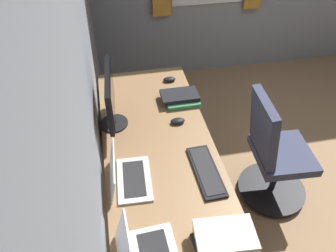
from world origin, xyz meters
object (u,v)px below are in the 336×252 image
object	(u,v)px
monitor_primary	(111,97)
book_stack_near	(223,238)
book_stack_far	(181,97)
mouse_spare	(178,121)
office_chair	(273,155)
keyboard_main	(206,171)
laptop_left	(143,252)
drawer_pedestal	(150,151)
laptop_leftmost	(126,176)
mouse_main	(169,79)

from	to	relation	value
monitor_primary	book_stack_near	bearing A→B (deg)	-155.73
monitor_primary	book_stack_far	world-z (taller)	monitor_primary
mouse_spare	office_chair	size ratio (longest dim) A/B	0.11
keyboard_main	monitor_primary	bearing A→B (deg)	42.74
laptop_left	keyboard_main	distance (m)	0.65
drawer_pedestal	laptop_left	xyz separation A→B (m)	(-1.08, 0.18, 0.43)
laptop_leftmost	mouse_main	xyz separation A→B (m)	(1.00, -0.46, -0.03)
drawer_pedestal	book_stack_near	xyz separation A→B (m)	(-1.09, -0.22, 0.44)
drawer_pedestal	keyboard_main	bearing A→B (deg)	-156.21
mouse_main	mouse_spare	xyz separation A→B (m)	(-0.54, 0.05, 0.00)
monitor_primary	laptop_left	size ratio (longest dim) A/B	1.63
keyboard_main	book_stack_far	world-z (taller)	book_stack_far
mouse_main	drawer_pedestal	bearing A→B (deg)	148.72
keyboard_main	drawer_pedestal	bearing A→B (deg)	23.79
laptop_leftmost	book_stack_far	distance (m)	0.87
book_stack_far	keyboard_main	bearing A→B (deg)	179.42
laptop_leftmost	book_stack_near	world-z (taller)	laptop_leftmost
laptop_left	book_stack_far	size ratio (longest dim) A/B	1.09
drawer_pedestal	mouse_main	bearing A→B (deg)	-31.28
keyboard_main	mouse_main	world-z (taller)	mouse_main
drawer_pedestal	laptop_left	distance (m)	1.18
book_stack_far	drawer_pedestal	bearing A→B (deg)	114.43
laptop_leftmost	book_stack_far	bearing A→B (deg)	-34.76
keyboard_main	office_chair	size ratio (longest dim) A/B	0.44
drawer_pedestal	laptop_leftmost	distance (m)	0.76
laptop_leftmost	book_stack_near	size ratio (longest dim) A/B	1.13
laptop_leftmost	mouse_spare	bearing A→B (deg)	-42.30
monitor_primary	laptop_leftmost	xyz separation A→B (m)	(-0.54, -0.03, -0.19)
mouse_spare	laptop_left	bearing A→B (deg)	158.10
mouse_spare	book_stack_near	world-z (taller)	book_stack_near
drawer_pedestal	mouse_spare	size ratio (longest dim) A/B	6.68
drawer_pedestal	monitor_primary	xyz separation A→B (m)	(-0.05, 0.25, 0.62)
book_stack_near	book_stack_far	size ratio (longest dim) A/B	1.09
keyboard_main	book_stack_far	size ratio (longest dim) A/B	1.47
book_stack_far	mouse_spare	bearing A→B (deg)	162.79
mouse_main	book_stack_near	size ratio (longest dim) A/B	0.33
drawer_pedestal	monitor_primary	bearing A→B (deg)	102.02
laptop_leftmost	laptop_left	bearing A→B (deg)	-175.91
book_stack_near	keyboard_main	bearing A→B (deg)	-6.60
mouse_main	keyboard_main	bearing A→B (deg)	-178.62
drawer_pedestal	mouse_main	size ratio (longest dim) A/B	6.68
office_chair	book_stack_far	bearing A→B (deg)	53.43
drawer_pedestal	mouse_spare	bearing A→B (deg)	-123.27
mouse_spare	book_stack_far	world-z (taller)	book_stack_far
monitor_primary	laptop_left	bearing A→B (deg)	-176.32
mouse_main	office_chair	world-z (taller)	office_chair
mouse_spare	book_stack_near	xyz separation A→B (m)	(-0.96, -0.02, 0.04)
laptop_left	office_chair	bearing A→B (deg)	-55.80
mouse_spare	book_stack_far	distance (m)	0.27
mouse_main	office_chair	distance (m)	1.04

